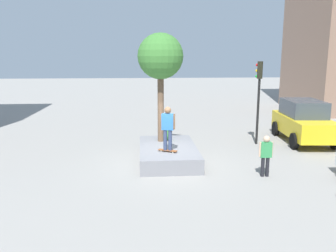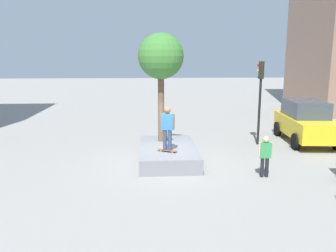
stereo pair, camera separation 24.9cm
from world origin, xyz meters
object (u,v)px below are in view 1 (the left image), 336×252
Objects in this scene: skateboarder at (168,125)px; sedan_parked at (303,121)px; bystander_watching at (266,153)px; skateboard at (168,150)px; planter_ledge at (168,153)px; traffic_light_median at (259,88)px; plaza_tree at (161,58)px.

skateboarder is 0.37× the size of sedan_parked.
skateboard is at bearing -113.02° from bystander_watching.
skateboarder is (0.86, -0.08, 1.41)m from planter_ledge.
planter_ledge is 1.01× the size of traffic_light_median.
sedan_parked is at bearing 116.42° from skateboarder.
traffic_light_median reaches higher than skateboarder.
skateboard is (0.86, -0.08, 0.36)m from planter_ledge.
plaza_tree is 4.15m from skateboard.
planter_ledge is 0.87× the size of sedan_parked.
sedan_parked is 1.15× the size of traffic_light_median.
traffic_light_median is at bearing -82.45° from sedan_parked.
traffic_light_median is at bearing 165.08° from bystander_watching.
skateboard is 6.29m from traffic_light_median.
traffic_light_median is (-2.49, 4.76, 2.57)m from planter_ledge.
skateboarder is at bearing 5.30° from plaza_tree.
sedan_parked reaches higher than skateboard.
planter_ledge is at bearing -124.36° from bystander_watching.
sedan_parked is at bearing 111.06° from planter_ledge.
traffic_light_median is (0.35, -2.61, 1.77)m from sedan_parked.
traffic_light_median reaches higher than skateboard.
sedan_parked is (-3.70, 7.45, 0.44)m from skateboard.
skateboard is 8.33m from sedan_parked.
bystander_watching is (1.51, 3.54, -0.81)m from skateboarder.
planter_ledge is 1.65m from skateboarder.
sedan_parked reaches higher than bystander_watching.
planter_ledge is 0.94m from skateboard.
bystander_watching is at bearing 66.98° from skateboarder.
plaza_tree reaches higher than skateboarder.
planter_ledge is 2.69× the size of bystander_watching.
skateboard is at bearing -55.26° from traffic_light_median.
plaza_tree is at bearing -73.32° from traffic_light_median.
skateboard is 0.45× the size of skateboarder.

